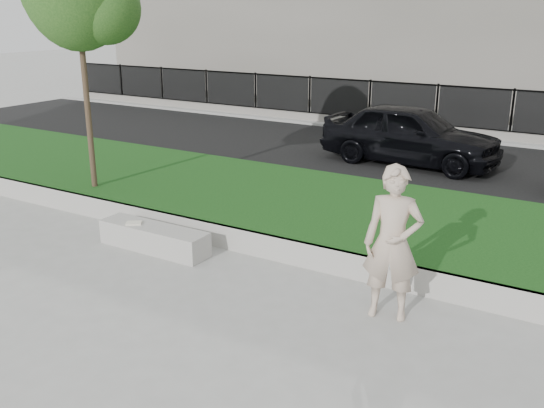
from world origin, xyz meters
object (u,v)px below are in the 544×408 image
Objects in this scene: man at (393,243)px; car_dark at (410,134)px; stone_bench at (154,238)px; book at (134,223)px.

car_dark is at bearing 94.23° from man.
man reaches higher than stone_bench.
stone_bench is 0.99× the size of man.
car_dark is at bearing 77.53° from stone_bench.
man is at bearing -159.50° from car_dark.
stone_bench is 7.84m from car_dark.
man is at bearing -37.07° from book.
book is at bearing 166.06° from man.
man is 4.49m from book.
book reaches higher than stone_bench.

